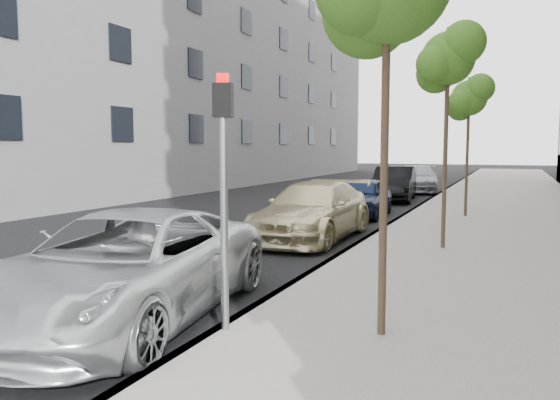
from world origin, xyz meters
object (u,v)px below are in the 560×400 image
Objects in this scene: tree_far at (470,98)px; sedan_blue at (362,197)px; sedan_rear at (419,179)px; sedan_black at (394,184)px; tree_mid at (449,59)px; suv at (313,211)px; minivan at (126,267)px; signal_pole at (224,173)px.

tree_far is 1.16× the size of sedan_blue.
sedan_rear is (0.14, 11.85, 0.04)m from sedan_blue.
sedan_blue is at bearing -98.13° from sedan_rear.
tree_far is at bearing -63.72° from sedan_black.
tree_mid is 5.21m from suv.
tree_mid is 1.24× the size of sedan_blue.
sedan_blue is (-3.56, 6.10, -3.80)m from tree_mid.
minivan is at bearing -117.60° from tree_mid.
sedan_black is at bearing 77.70° from signal_pole.
sedan_rear is (-1.50, 25.09, -1.43)m from signal_pole.
sedan_blue is 6.23m from sedan_black.
sedan_blue is 0.85× the size of sedan_black.
tree_mid reaches higher than minivan.
sedan_black is (-0.09, 6.23, 0.10)m from sedan_blue.
minivan is 19.30m from sedan_black.
tree_far is 12.43m from sedan_rear.
signal_pole is at bearing -13.62° from minivan.
tree_mid is 13.39m from sedan_black.
tree_mid is 1.58× the size of signal_pole.
tree_mid is 6.51m from tree_far.
tree_far reaches higher than signal_pole.
tree_mid is at bearing -61.68° from sedan_blue.
minivan is 7.72m from suv.
tree_far is 1.47× the size of signal_pole.
sedan_black is (-1.73, 19.47, -1.37)m from signal_pole.
sedan_black is at bearing -99.83° from sedan_rear.
minivan is 13.06m from sedan_blue.
sedan_blue is at bearing -94.93° from sedan_black.
tree_mid is 0.91× the size of minivan.
suv is 11.57m from sedan_black.
tree_mid reaches higher than suv.
tree_far reaches higher than sedan_blue.
sedan_rear reaches higher than sedan_blue.
tree_mid is at bearing -79.28° from sedan_black.
signal_pole reaches higher than sedan_rear.
minivan is at bearing -105.13° from tree_far.
suv is at bearing 84.26° from signal_pole.
tree_mid reaches higher than tree_far.
tree_mid is 1.08× the size of tree_far.
minivan is 1.36× the size of sedan_blue.
sedan_blue is (-3.56, -0.40, -3.44)m from tree_far.
signal_pole is at bearing -84.91° from sedan_blue.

